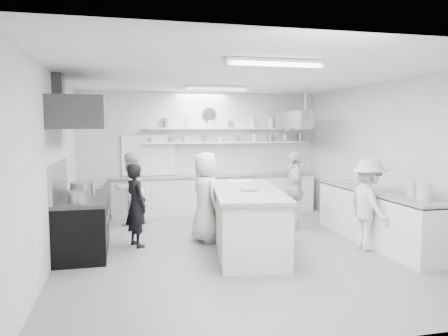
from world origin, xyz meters
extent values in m
cube|color=gray|center=(0.00, 0.00, -0.01)|extent=(6.00, 7.00, 0.02)
cube|color=white|center=(0.00, 0.00, 3.01)|extent=(6.00, 7.00, 0.02)
cube|color=silver|center=(0.00, 3.50, 1.50)|extent=(6.00, 0.04, 3.00)
cube|color=silver|center=(0.00, -3.50, 1.50)|extent=(6.00, 0.04, 3.00)
cube|color=silver|center=(-3.00, 0.00, 1.50)|extent=(0.04, 7.00, 3.00)
cube|color=silver|center=(3.00, 0.00, 1.50)|extent=(0.04, 7.00, 3.00)
cube|color=black|center=(-2.60, 0.40, 0.45)|extent=(0.80, 1.80, 0.90)
cube|color=#3C3C3E|center=(-2.60, 0.40, 2.35)|extent=(0.85, 2.00, 0.50)
cube|color=silver|center=(0.30, 3.20, 0.46)|extent=(5.00, 0.60, 0.92)
cube|color=silver|center=(0.70, 3.37, 1.75)|extent=(4.20, 0.26, 0.04)
cube|color=silver|center=(0.70, 3.37, 2.10)|extent=(4.20, 0.26, 0.04)
cube|color=black|center=(-1.30, 3.48, 1.45)|extent=(1.30, 0.04, 1.00)
cylinder|color=silver|center=(0.20, 3.46, 2.45)|extent=(0.32, 0.05, 0.32)
cube|color=silver|center=(2.65, -0.20, 0.47)|extent=(0.74, 3.30, 0.94)
cube|color=#9C9D9E|center=(2.00, 2.40, 2.30)|extent=(0.30, 1.60, 0.40)
cube|color=silver|center=(0.00, -1.80, 2.94)|extent=(1.30, 0.25, 0.10)
cube|color=silver|center=(0.00, 1.80, 2.94)|extent=(1.30, 0.25, 0.10)
cube|color=silver|center=(0.16, -0.05, 0.51)|extent=(1.45, 2.88, 1.02)
cylinder|color=#9C9D9E|center=(-2.60, 0.45, 1.06)|extent=(0.40, 0.40, 0.29)
imported|color=black|center=(-1.71, 0.58, 0.75)|extent=(0.54, 0.64, 1.49)
imported|color=silver|center=(-1.78, 2.40, 0.80)|extent=(0.98, 0.94, 1.59)
imported|color=silver|center=(-0.44, 0.63, 0.84)|extent=(0.72, 0.92, 1.67)
imported|color=silver|center=(1.57, 1.22, 0.81)|extent=(0.68, 1.03, 1.62)
imported|color=silver|center=(2.21, -0.56, 0.80)|extent=(0.61, 1.04, 1.59)
imported|color=#9C9D9E|center=(0.14, -0.25, 1.05)|extent=(0.31, 0.31, 0.07)
imported|color=silver|center=(0.02, 0.03, 1.05)|extent=(0.20, 0.20, 0.06)
imported|color=silver|center=(2.75, 0.62, 0.97)|extent=(0.22, 0.22, 0.05)
camera|label=1|loc=(-1.92, -7.17, 2.12)|focal=34.62mm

